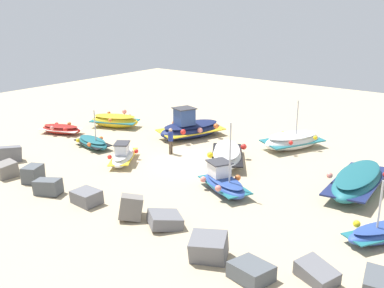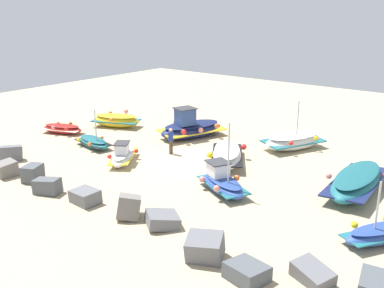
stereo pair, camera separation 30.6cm
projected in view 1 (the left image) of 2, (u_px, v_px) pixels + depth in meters
ground_plane at (193, 162)px, 26.38m from camera, size 58.52×58.52×0.00m
fishing_boat_0 at (190, 128)px, 31.08m from camera, size 3.47×5.15×2.22m
fishing_boat_1 at (115, 121)px, 33.71m from camera, size 3.94×2.82×1.00m
fishing_boat_2 at (357, 181)px, 22.02m from camera, size 2.39×5.62×1.10m
fishing_boat_3 at (123, 156)px, 26.14m from camera, size 2.82×3.36×1.29m
fishing_boat_4 at (227, 155)px, 26.10m from camera, size 3.82×4.55×0.94m
fishing_boat_5 at (293, 141)px, 28.67m from camera, size 3.36×4.53×3.17m
fishing_boat_6 at (93, 143)px, 28.93m from camera, size 3.22×1.70×2.57m
fishing_boat_7 at (384, 232)px, 17.42m from camera, size 2.72×3.50×2.59m
fishing_boat_8 at (61, 129)px, 32.05m from camera, size 3.25×2.15×0.72m
fishing_boat_9 at (223, 182)px, 22.04m from camera, size 3.52×2.61×3.63m
person_walking at (171, 139)px, 27.49m from camera, size 0.32×0.32×1.63m
breakwater_rocks at (112, 203)px, 20.00m from camera, size 25.97×2.98×1.28m
mooring_buoy_0 at (124, 112)px, 37.36m from camera, size 0.39×0.39×0.52m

